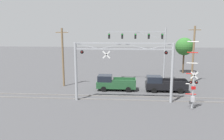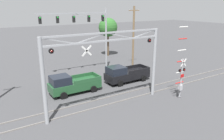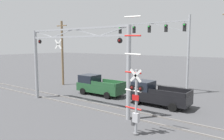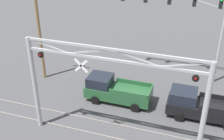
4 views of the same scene
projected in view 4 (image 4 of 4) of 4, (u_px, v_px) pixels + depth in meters
rail_track_near at (113, 138)px, 18.78m from camera, size 80.00×0.08×0.10m
rail_track_far at (120, 125)px, 19.99m from camera, size 80.00×0.08×0.10m
crossing_gantry at (112, 86)px, 16.63m from camera, size 11.10×0.31×6.68m
traffic_signal_span at (195, 16)px, 23.67m from camera, size 9.38×0.39×8.43m
pickup_truck_lead at (115, 90)px, 22.50m from camera, size 5.26×2.22×2.04m
pickup_truck_following at (200, 106)px, 20.52m from camera, size 5.42×2.22×2.04m
utility_pole_left at (40, 34)px, 24.45m from camera, size 1.80×0.28×8.35m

